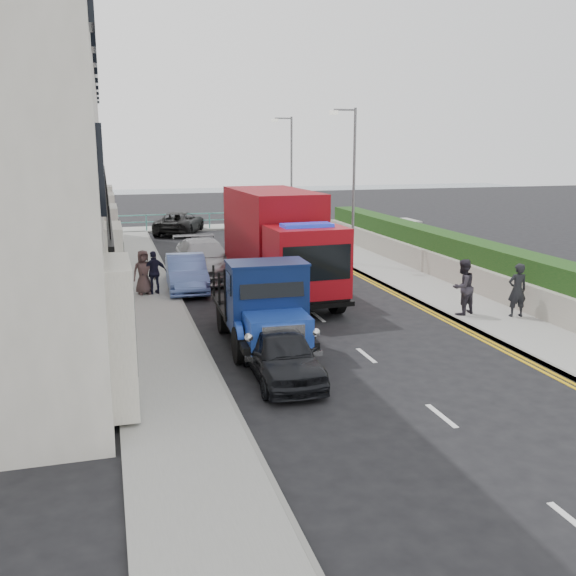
# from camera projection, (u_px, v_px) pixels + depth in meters

# --- Properties ---
(ground) EXTENTS (120.00, 120.00, 0.00)m
(ground) POSITION_uv_depth(u_px,v_px,m) (399.00, 382.00, 15.08)
(ground) COLOR black
(ground) RESTS_ON ground
(pavement_west) EXTENTS (2.40, 38.00, 0.12)m
(pavement_west) POSITION_uv_depth(u_px,v_px,m) (148.00, 304.00, 22.13)
(pavement_west) COLOR gray
(pavement_west) RESTS_ON ground
(pavement_east) EXTENTS (2.60, 38.00, 0.12)m
(pavement_east) POSITION_uv_depth(u_px,v_px,m) (423.00, 286.00, 24.92)
(pavement_east) COLOR gray
(pavement_east) RESTS_ON ground
(promenade) EXTENTS (30.00, 2.50, 0.12)m
(promenade) POSITION_uv_depth(u_px,v_px,m) (208.00, 228.00, 42.28)
(promenade) COLOR gray
(promenade) RESTS_ON ground
(sea_plane) EXTENTS (120.00, 120.00, 0.00)m
(sea_plane) POSITION_uv_depth(u_px,v_px,m) (165.00, 194.00, 71.38)
(sea_plane) COLOR slate
(sea_plane) RESTS_ON ground
(terrace_west) EXTENTS (6.31, 30.20, 14.25)m
(terrace_west) POSITION_uv_depth(u_px,v_px,m) (11.00, 96.00, 23.18)
(terrace_west) COLOR white
(terrace_west) RESTS_ON ground
(garden_east) EXTENTS (1.45, 28.00, 1.75)m
(garden_east) POSITION_uv_depth(u_px,v_px,m) (468.00, 263.00, 25.24)
(garden_east) COLOR #B2AD9E
(garden_east) RESTS_ON ground
(seafront_railing) EXTENTS (13.00, 0.08, 1.11)m
(seafront_railing) POSITION_uv_depth(u_px,v_px,m) (210.00, 221.00, 41.41)
(seafront_railing) COLOR #59B2A5
(seafront_railing) RESTS_ON ground
(lamp_mid) EXTENTS (1.23, 0.18, 7.00)m
(lamp_mid) POSITION_uv_depth(u_px,v_px,m) (351.00, 178.00, 28.45)
(lamp_mid) COLOR slate
(lamp_mid) RESTS_ON ground
(lamp_far) EXTENTS (1.23, 0.18, 7.00)m
(lamp_far) POSITION_uv_depth(u_px,v_px,m) (289.00, 169.00, 37.83)
(lamp_far) COLOR slate
(lamp_far) RESTS_ON ground
(bedford_lorry) EXTENTS (2.21, 5.22, 2.43)m
(bedford_lorry) POSITION_uv_depth(u_px,v_px,m) (266.00, 310.00, 17.14)
(bedford_lorry) COLOR black
(bedford_lorry) RESTS_ON ground
(red_lorry) EXTENTS (2.76, 7.38, 3.81)m
(red_lorry) POSITION_uv_depth(u_px,v_px,m) (279.00, 241.00, 23.12)
(red_lorry) COLOR black
(red_lorry) RESTS_ON ground
(parked_car_front) EXTENTS (1.59, 3.76, 1.27)m
(parked_car_front) POSITION_uv_depth(u_px,v_px,m) (281.00, 353.00, 15.18)
(parked_car_front) COLOR black
(parked_car_front) RESTS_ON ground
(parked_car_mid) EXTENTS (1.62, 4.14, 1.34)m
(parked_car_mid) POSITION_uv_depth(u_px,v_px,m) (186.00, 273.00, 24.39)
(parked_car_mid) COLOR #5D7BC9
(parked_car_mid) RESTS_ON ground
(parked_car_rear) EXTENTS (2.32, 5.37, 1.54)m
(parked_car_rear) POSITION_uv_depth(u_px,v_px,m) (204.00, 259.00, 26.69)
(parked_car_rear) COLOR #A1A0A5
(parked_car_rear) RESTS_ON ground
(seafront_car_left) EXTENTS (3.89, 5.42, 1.37)m
(seafront_car_left) POSITION_uv_depth(u_px,v_px,m) (179.00, 223.00, 39.71)
(seafront_car_left) COLOR black
(seafront_car_left) RESTS_ON ground
(seafront_car_right) EXTENTS (2.18, 4.19, 1.36)m
(seafront_car_right) POSITION_uv_depth(u_px,v_px,m) (246.00, 221.00, 40.83)
(seafront_car_right) COLOR #B0B1B5
(seafront_car_right) RESTS_ON ground
(pedestrian_east_near) EXTENTS (0.66, 0.47, 1.71)m
(pedestrian_east_near) POSITION_uv_depth(u_px,v_px,m) (517.00, 290.00, 20.17)
(pedestrian_east_near) COLOR black
(pedestrian_east_near) RESTS_ON pavement_east
(pedestrian_east_far) EXTENTS (1.06, 0.95, 1.79)m
(pedestrian_east_far) POSITION_uv_depth(u_px,v_px,m) (463.00, 287.00, 20.42)
(pedestrian_east_far) COLOR #2D2932
(pedestrian_east_far) RESTS_ON pavement_east
(pedestrian_west_near) EXTENTS (0.99, 0.59, 1.57)m
(pedestrian_west_near) POSITION_uv_depth(u_px,v_px,m) (154.00, 272.00, 23.28)
(pedestrian_west_near) COLOR black
(pedestrian_west_near) RESTS_ON pavement_west
(pedestrian_west_far) EXTENTS (0.87, 0.65, 1.62)m
(pedestrian_west_far) POSITION_uv_depth(u_px,v_px,m) (144.00, 272.00, 23.20)
(pedestrian_west_far) COLOR #453332
(pedestrian_west_far) RESTS_ON pavement_west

